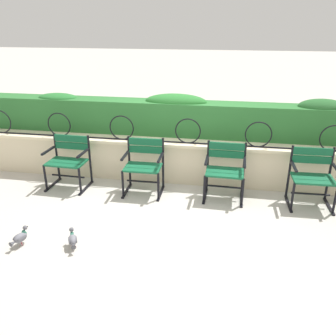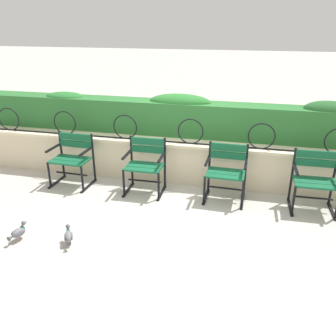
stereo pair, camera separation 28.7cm
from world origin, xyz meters
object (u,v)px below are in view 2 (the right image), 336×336
Objects in this scene: park_chair_centre_right at (226,170)px; pigeon_near_chairs at (68,236)px; park_chair_rightmost at (315,179)px; pigeon_far_side at (18,232)px; park_chair_centre_left at (145,164)px; park_chair_leftmost at (72,157)px.

pigeon_near_chairs is (-1.76, -1.69, -0.35)m from park_chair_centre_right.
park_chair_rightmost is 4.08m from pigeon_far_side.
park_chair_rightmost is at bearing 0.03° from park_chair_centre_left.
park_chair_leftmost is at bearing -179.26° from park_chair_centre_right.
pigeon_far_side is (-2.42, -1.75, -0.35)m from park_chair_centre_right.
park_chair_leftmost is 3.08× the size of pigeon_near_chairs.
park_chair_rightmost is at bearing 28.76° from pigeon_near_chairs.
park_chair_leftmost is at bearing 114.80° from pigeon_near_chairs.
park_chair_centre_right is at bearing 1.25° from park_chair_centre_left.
park_chair_leftmost is 1.86m from pigeon_near_chairs.
park_chair_rightmost is 2.97× the size of pigeon_far_side.
park_chair_centre_right is (2.53, 0.03, -0.00)m from park_chair_leftmost.
park_chair_centre_right is 0.99× the size of park_chair_rightmost.
park_chair_centre_left is at bearing -178.75° from park_chair_centre_right.
pigeon_far_side is (-0.65, -0.07, 0.00)m from pigeon_near_chairs.
pigeon_near_chairs is at bearing -106.66° from park_chair_centre_left.
park_chair_rightmost is (2.53, 0.00, 0.00)m from park_chair_centre_left.
park_chair_rightmost is at bearing 25.14° from pigeon_far_side.
pigeon_far_side is (-3.68, -1.73, -0.35)m from park_chair_rightmost.
pigeon_near_chairs is (0.76, -1.65, -0.35)m from park_chair_leftmost.
pigeon_far_side is (0.11, -1.72, -0.35)m from park_chair_leftmost.
park_chair_centre_left reaches higher than pigeon_near_chairs.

